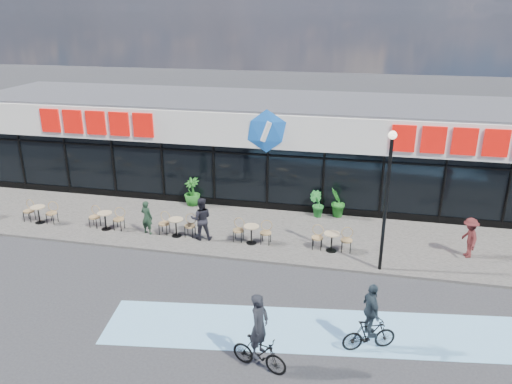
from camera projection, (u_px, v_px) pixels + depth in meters
ground at (227, 289)px, 16.53m from camera, size 120.00×120.00×0.00m
sidewalk at (256, 232)px, 20.64m from camera, size 44.00×5.00×0.10m
bike_lane at (347, 332)px, 14.36m from camera, size 14.17×4.13×0.01m
building at (279, 145)px, 24.82m from camera, size 30.60×6.57×4.75m
lamp_post at (387, 190)px, 16.58m from camera, size 0.28×0.28×4.98m
bistro_set_1 at (40, 212)px, 21.33m from camera, size 1.54×0.62×0.90m
bistro_set_2 at (106, 218)px, 20.71m from camera, size 1.54×0.62×0.90m
bistro_set_3 at (177, 225)px, 20.08m from camera, size 1.54×0.62×0.90m
bistro_set_4 at (252, 232)px, 19.46m from camera, size 1.54×0.62×0.90m
bistro_set_5 at (332, 239)px, 18.84m from camera, size 1.54×0.62×0.90m
potted_plant_left at (192, 192)px, 23.11m from camera, size 0.95×0.95×1.31m
potted_plant_mid at (338, 203)px, 21.76m from camera, size 0.72×0.84×1.36m
potted_plant_right at (317, 204)px, 21.88m from camera, size 0.75×0.66×1.15m
patron_left at (147, 217)px, 20.15m from camera, size 0.58×0.45×1.42m
patron_right at (201, 219)px, 19.62m from camera, size 0.99×0.86×1.74m
pedestrian_a at (469, 238)px, 18.24m from camera, size 0.76×1.08×1.53m
cyclist_a at (370, 323)px, 13.36m from camera, size 1.56×0.99×2.00m
cyclist_c at (259, 342)px, 12.61m from camera, size 1.61×0.87×2.19m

